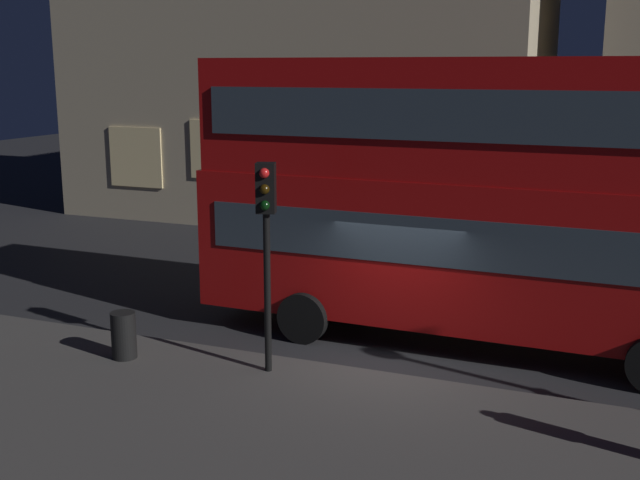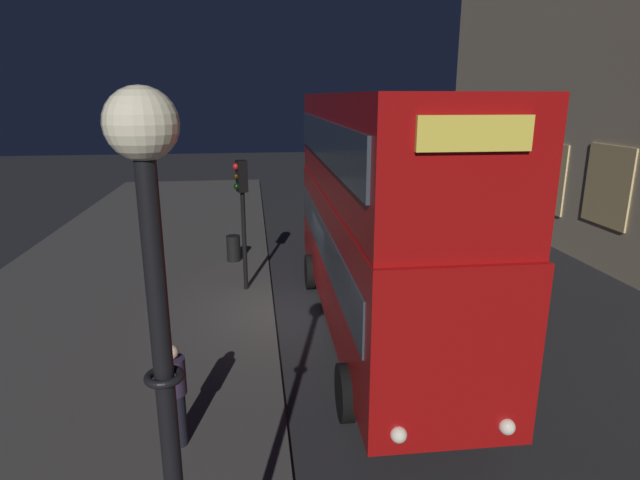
# 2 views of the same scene
# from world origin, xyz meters

# --- Properties ---
(ground_plane) EXTENTS (80.00, 80.00, 0.00)m
(ground_plane) POSITION_xyz_m (0.00, 0.00, 0.00)
(ground_plane) COLOR #232326
(double_decker_bus) EXTENTS (10.65, 2.91, 5.51)m
(double_decker_bus) POSITION_xyz_m (0.99, 1.79, 3.07)
(double_decker_bus) COLOR #9E0C0C
(double_decker_bus) RESTS_ON ground
(traffic_light_near_kerb) EXTENTS (0.38, 0.40, 3.67)m
(traffic_light_near_kerb) POSITION_xyz_m (-1.76, -1.32, 2.77)
(traffic_light_near_kerb) COLOR black
(traffic_light_near_kerb) RESTS_ON sidewalk_slab
(litter_bin) EXTENTS (0.45, 0.45, 0.86)m
(litter_bin) POSITION_xyz_m (-4.49, -1.72, 0.55)
(litter_bin) COLOR black
(litter_bin) RESTS_ON sidewalk_slab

